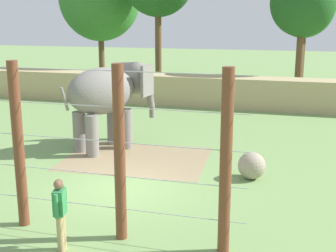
{
  "coord_description": "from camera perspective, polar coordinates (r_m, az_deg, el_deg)",
  "views": [
    {
      "loc": [
        4.93,
        -12.1,
        5.04
      ],
      "look_at": [
        0.78,
        2.5,
        1.4
      ],
      "focal_mm": 48.89,
      "sensor_mm": 36.0,
      "label": 1
    }
  ],
  "objects": [
    {
      "name": "tree_right_of_centre",
      "position": [
        28.79,
        16.5,
        14.5
      ],
      "size": [
        3.83,
        3.83,
        7.88
      ],
      "color": "brown",
      "rests_on": "ground"
    },
    {
      "name": "tree_left_of_centre",
      "position": [
        33.42,
        16.69,
        14.06
      ],
      "size": [
        4.06,
        4.06,
        7.86
      ],
      "color": "brown",
      "rests_on": "ground"
    },
    {
      "name": "enrichment_ball",
      "position": [
        14.79,
        10.38,
        -4.88
      ],
      "size": [
        0.87,
        0.87,
        0.87
      ],
      "primitive_type": "sphere",
      "color": "gray",
      "rests_on": "ground"
    },
    {
      "name": "zookeeper",
      "position": [
        10.32,
        -13.29,
        -10.39
      ],
      "size": [
        0.29,
        0.58,
        1.67
      ],
      "color": "tan",
      "rests_on": "ground"
    },
    {
      "name": "elephant",
      "position": [
        17.69,
        -7.34,
        4.0
      ],
      "size": [
        3.15,
        3.96,
        3.25
      ],
      "color": "gray",
      "rests_on": "ground"
    },
    {
      "name": "ground_plane",
      "position": [
        14.0,
        -5.93,
        -7.68
      ],
      "size": [
        120.0,
        120.0,
        0.0
      ],
      "primitive_type": "plane",
      "color": "#759956"
    },
    {
      "name": "cable_fence",
      "position": [
        10.82,
        -12.23,
        -2.94
      ],
      "size": [
        8.2,
        0.26,
        4.07
      ],
      "color": "brown",
      "rests_on": "ground"
    },
    {
      "name": "dirt_patch",
      "position": [
        16.72,
        -3.98,
        -4.08
      ],
      "size": [
        5.34,
        4.23,
        0.01
      ],
      "primitive_type": "cube",
      "rotation": [
        0.0,
        0.0,
        0.06
      ],
      "color": "#937F5B",
      "rests_on": "ground"
    },
    {
      "name": "embankment_wall",
      "position": [
        26.55,
        4.99,
        4.37
      ],
      "size": [
        36.0,
        1.8,
        1.71
      ],
      "primitive_type": "cube",
      "color": "tan",
      "rests_on": "ground"
    }
  ]
}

